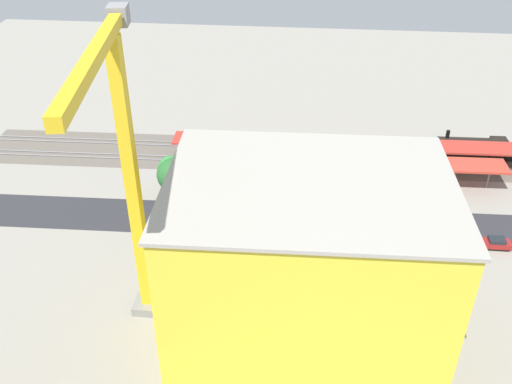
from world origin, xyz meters
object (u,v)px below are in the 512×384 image
Objects in this scene: street_tree_0 at (270,179)px; parked_car_0 at (496,243)px; parked_car_2 at (398,236)px; street_tree_1 at (171,169)px; platform_canopy_far at (358,144)px; parked_car_3 at (343,234)px; parked_car_4 at (294,233)px; box_truck_0 at (356,242)px; platform_canopy_near at (352,161)px; street_tree_2 at (317,181)px; parked_car_1 at (449,241)px; construction_building at (305,269)px; street_tree_4 at (174,175)px; traffic_light at (338,220)px; box_truck_1 at (270,244)px; locomotive at (475,148)px; street_tree_3 at (262,178)px; tower_crane at (126,169)px.

parked_car_0 is at bearing 165.35° from street_tree_0.
parked_car_2 is 37.35m from street_tree_1.
platform_canopy_far is 23.72m from parked_car_3.
parked_car_2 is at bearing -177.33° from parked_car_4.
platform_canopy_near is at bearing -89.72° from box_truck_0.
parked_car_1 is at bearing 154.98° from street_tree_2.
street_tree_4 is at bearing -54.16° from construction_building.
platform_canopy_near reaches higher than platform_canopy_far.
parked_car_2 is 15.49m from street_tree_2.
construction_building is 21.10m from box_truck_0.
platform_canopy_far is at bearing -155.14° from street_tree_1.
street_tree_1 reaches higher than traffic_light.
street_tree_2 reaches higher than box_truck_1.
street_tree_4 is (23.11, 1.15, 0.53)m from street_tree_2.
parked_car_3 is at bearing 2.23° from parked_car_2.
street_tree_0 reaches higher than parked_car_2.
box_truck_0 is (-0.09, 19.24, -2.56)m from platform_canopy_near.
street_tree_0 is at bearing 28.68° from platform_canopy_near.
locomotive is 1.42× the size of box_truck_1.
street_tree_0 reaches higher than street_tree_3.
tower_crane is 34.81m from traffic_light.
box_truck_0 is 1.38× the size of street_tree_3.
box_truck_0 is (-9.03, 2.50, 0.88)m from parked_car_4.
parked_car_1 is 0.66× the size of traffic_light.
traffic_light reaches higher than parked_car_4.
parked_car_3 is at bearing 0.14° from parked_car_0.
box_truck_1 is 14.00m from street_tree_0.
parked_car_2 is 0.49× the size of box_truck_0.
platform_canopy_far is 15.14× the size of parked_car_4.
traffic_light is (-26.22, 9.21, -0.66)m from street_tree_4.
street_tree_1 is (50.25, -8.89, 4.52)m from parked_car_0.
parked_car_1 is 44.56m from street_tree_1.
construction_building is 3.76× the size of street_tree_4.
parked_car_4 is 0.71× the size of traffic_light.
parked_car_2 is at bearing 102.45° from platform_canopy_far.
parked_car_2 is 26.83m from construction_building.
construction_building is (27.90, 20.49, 10.11)m from parked_car_0.
traffic_light reaches higher than street_tree_3.
street_tree_0 is (13.46, 7.36, 0.19)m from platform_canopy_near.
locomotive is at bearing -147.23° from street_tree_2.
platform_canopy_far is at bearing -116.87° from street_tree_2.
platform_canopy_far is 26.06m from parked_car_4.
street_tree_1 reaches higher than locomotive.
parked_car_0 is (-20.67, 16.29, -3.51)m from platform_canopy_near.
construction_building is 20.79m from traffic_light.
street_tree_4 is (15.44, 1.05, 0.40)m from street_tree_0.
parked_car_1 is at bearing 130.11° from platform_canopy_near.
parked_car_3 is 23.47m from construction_building.
parked_car_2 is 0.14× the size of construction_building.
parked_car_1 is 0.54× the size of street_tree_4.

